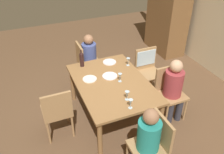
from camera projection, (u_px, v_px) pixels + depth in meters
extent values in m
plane|color=brown|center=(112.00, 116.00, 4.33)|extent=(10.00, 10.00, 0.00)
cube|color=brown|center=(168.00, 12.00, 5.98)|extent=(1.10, 0.56, 2.10)
cube|color=olive|center=(112.00, 83.00, 3.93)|extent=(1.64, 1.14, 0.04)
cylinder|color=olive|center=(73.00, 84.00, 4.55)|extent=(0.07, 0.07, 0.71)
cylinder|color=olive|center=(100.00, 141.00, 3.39)|extent=(0.07, 0.07, 0.71)
cylinder|color=olive|center=(120.00, 73.00, 4.87)|extent=(0.07, 0.07, 0.71)
cylinder|color=olive|center=(160.00, 121.00, 3.71)|extent=(0.07, 0.07, 0.71)
cylinder|color=#A87F51|center=(127.00, 154.00, 3.37)|extent=(0.04, 0.04, 0.44)
cylinder|color=#A87F51|center=(151.00, 145.00, 3.49)|extent=(0.04, 0.04, 0.44)
cube|color=#A87F51|center=(147.00, 148.00, 3.15)|extent=(0.44, 0.44, 0.04)
cube|color=#A87F51|center=(162.00, 131.00, 3.08)|extent=(0.44, 0.04, 0.44)
cylinder|color=#A87F51|center=(96.00, 67.00, 5.34)|extent=(0.04, 0.04, 0.44)
cylinder|color=#A87F51|center=(102.00, 76.00, 5.05)|extent=(0.04, 0.04, 0.44)
cylinder|color=#A87F51|center=(79.00, 71.00, 5.22)|extent=(0.04, 0.04, 0.44)
cylinder|color=#A87F51|center=(85.00, 80.00, 4.92)|extent=(0.04, 0.04, 0.44)
cube|color=#A87F51|center=(90.00, 63.00, 5.00)|extent=(0.44, 0.44, 0.04)
cube|color=#A87F51|center=(80.00, 55.00, 4.80)|extent=(0.44, 0.04, 0.44)
cylinder|color=#A87F51|center=(185.00, 110.00, 4.14)|extent=(0.04, 0.04, 0.44)
cylinder|color=#A87F51|center=(166.00, 116.00, 4.02)|extent=(0.04, 0.04, 0.44)
cylinder|color=#A87F51|center=(172.00, 97.00, 4.44)|extent=(0.04, 0.04, 0.44)
cylinder|color=#A87F51|center=(155.00, 102.00, 4.31)|extent=(0.04, 0.04, 0.44)
cube|color=#A87F51|center=(171.00, 95.00, 4.10)|extent=(0.44, 0.44, 0.04)
cube|color=#A87F51|center=(167.00, 78.00, 4.12)|extent=(0.04, 0.44, 0.44)
cylinder|color=#A87F51|center=(45.00, 117.00, 3.99)|extent=(0.04, 0.04, 0.44)
cylinder|color=#A87F51|center=(67.00, 111.00, 4.11)|extent=(0.04, 0.04, 0.44)
cylinder|color=#A87F51|center=(49.00, 133.00, 3.69)|extent=(0.04, 0.04, 0.44)
cylinder|color=#A87F51|center=(73.00, 126.00, 3.82)|extent=(0.04, 0.04, 0.44)
cube|color=#A87F51|center=(56.00, 111.00, 3.77)|extent=(0.44, 0.44, 0.04)
cube|color=#A87F51|center=(57.00, 107.00, 3.48)|extent=(0.04, 0.44, 0.44)
cylinder|color=#A87F51|center=(162.00, 87.00, 4.71)|extent=(0.04, 0.04, 0.44)
cylinder|color=#A87F51|center=(145.00, 91.00, 4.59)|extent=(0.04, 0.04, 0.44)
cylinder|color=#A87F51|center=(152.00, 77.00, 5.00)|extent=(0.04, 0.04, 0.44)
cylinder|color=#A87F51|center=(136.00, 81.00, 4.88)|extent=(0.04, 0.04, 0.44)
cube|color=#A87F51|center=(150.00, 74.00, 4.66)|extent=(0.44, 0.44, 0.04)
cube|color=#A87F51|center=(145.00, 58.00, 4.69)|extent=(0.04, 0.44, 0.44)
cube|color=#ADC6D6|center=(145.00, 57.00, 4.67)|extent=(0.07, 0.40, 0.31)
cylinder|color=teal|center=(149.00, 136.00, 3.02)|extent=(0.30, 0.30, 0.46)
sphere|color=#996B4C|center=(151.00, 117.00, 2.84)|extent=(0.20, 0.20, 0.20)
cylinder|color=#33333D|center=(95.00, 69.00, 5.24)|extent=(0.11, 0.11, 0.46)
cylinder|color=#33333D|center=(98.00, 73.00, 5.10)|extent=(0.11, 0.11, 0.46)
cylinder|color=#475699|center=(89.00, 54.00, 4.88)|extent=(0.29, 0.29, 0.45)
sphere|color=#996B4C|center=(88.00, 39.00, 4.70)|extent=(0.19, 0.19, 0.19)
cylinder|color=#33333D|center=(179.00, 109.00, 4.14)|extent=(0.11, 0.11, 0.46)
cylinder|color=#33333D|center=(170.00, 112.00, 4.08)|extent=(0.11, 0.11, 0.46)
cylinder|color=#9E383D|center=(173.00, 84.00, 3.96)|extent=(0.31, 0.31, 0.48)
sphere|color=tan|center=(176.00, 66.00, 3.78)|extent=(0.21, 0.21, 0.21)
cylinder|color=black|center=(82.00, 61.00, 4.28)|extent=(0.08, 0.08, 0.22)
sphere|color=black|center=(81.00, 55.00, 4.22)|extent=(0.08, 0.08, 0.08)
cylinder|color=black|center=(81.00, 52.00, 4.19)|extent=(0.03, 0.03, 0.09)
cylinder|color=silver|center=(130.00, 108.00, 3.38)|extent=(0.06, 0.06, 0.00)
cylinder|color=silver|center=(130.00, 106.00, 3.36)|extent=(0.01, 0.01, 0.07)
cone|color=silver|center=(131.00, 102.00, 3.32)|extent=(0.07, 0.07, 0.07)
cylinder|color=silver|center=(127.00, 99.00, 3.53)|extent=(0.06, 0.06, 0.00)
cylinder|color=silver|center=(127.00, 97.00, 3.51)|extent=(0.01, 0.01, 0.07)
cone|color=silver|center=(127.00, 94.00, 3.47)|extent=(0.07, 0.07, 0.07)
cylinder|color=silver|center=(120.00, 81.00, 3.93)|extent=(0.06, 0.06, 0.00)
cylinder|color=silver|center=(120.00, 79.00, 3.91)|extent=(0.01, 0.01, 0.07)
cone|color=silver|center=(120.00, 76.00, 3.87)|extent=(0.07, 0.07, 0.07)
cylinder|color=silver|center=(128.00, 65.00, 4.36)|extent=(0.06, 0.06, 0.00)
cylinder|color=silver|center=(128.00, 63.00, 4.34)|extent=(0.01, 0.01, 0.07)
cone|color=silver|center=(128.00, 60.00, 4.30)|extent=(0.07, 0.07, 0.07)
cylinder|color=white|center=(110.00, 76.00, 4.05)|extent=(0.26, 0.26, 0.01)
cylinder|color=white|center=(109.00, 62.00, 4.45)|extent=(0.24, 0.24, 0.01)
cylinder|color=white|center=(90.00, 79.00, 3.98)|extent=(0.23, 0.23, 0.01)
cube|color=brown|center=(157.00, 98.00, 4.59)|extent=(0.15, 0.29, 0.22)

